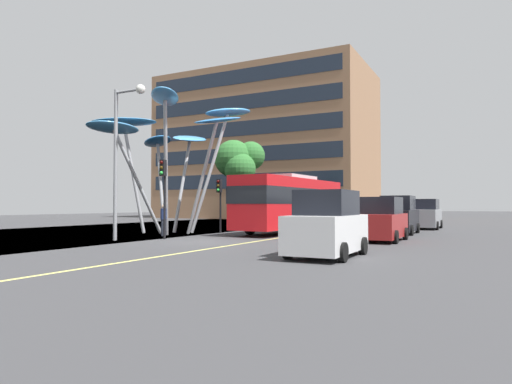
{
  "coord_description": "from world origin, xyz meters",
  "views": [
    {
      "loc": [
        12.12,
        -17.56,
        1.7
      ],
      "look_at": [
        -0.58,
        6.98,
        2.5
      ],
      "focal_mm": 31.71,
      "sensor_mm": 36.0,
      "label": 1
    }
  ],
  "objects": [
    {
      "name": "traffic_light_kerb_near",
      "position": [
        -2.31,
        0.29,
        2.85
      ],
      "size": [
        0.28,
        0.42,
        3.96
      ],
      "color": "black",
      "rests_on": "ground"
    },
    {
      "name": "pedestrian",
      "position": [
        -3.81,
        2.16,
        0.87
      ],
      "size": [
        0.34,
        0.34,
        1.73
      ],
      "color": "#2D3342",
      "rests_on": "ground"
    },
    {
      "name": "car_side_street",
      "position": [
        8.06,
        16.74,
        1.0
      ],
      "size": [
        1.96,
        4.52,
        2.13
      ],
      "color": "gray",
      "rests_on": "ground"
    },
    {
      "name": "backdrop_building",
      "position": [
        -14.43,
        36.94,
        9.47
      ],
      "size": [
        27.07,
        15.11,
        18.93
      ],
      "color": "#936B4C",
      "rests_on": "ground"
    },
    {
      "name": "ground",
      "position": [
        -0.66,
        0.0,
        -0.05
      ],
      "size": [
        120.0,
        240.0,
        0.1
      ],
      "color": "#38383A"
    },
    {
      "name": "leaf_sculpture",
      "position": [
        -5.03,
        4.09,
        6.17
      ],
      "size": [
        9.7,
        9.63,
        8.0
      ],
      "color": "#9EA0A5",
      "rests_on": "ground"
    },
    {
      "name": "street_lamp",
      "position": [
        -3.45,
        -1.38,
        4.74
      ],
      "size": [
        1.84,
        0.44,
        7.36
      ],
      "color": "gray",
      "rests_on": "ground"
    },
    {
      "name": "car_parked_mid",
      "position": [
        7.6,
        4.15,
        0.97
      ],
      "size": [
        1.91,
        4.22,
        2.08
      ],
      "color": "maroon",
      "rests_on": "ground"
    },
    {
      "name": "traffic_light_island_mid",
      "position": [
        -2.61,
        10.66,
        2.46
      ],
      "size": [
        0.28,
        0.42,
        3.38
      ],
      "color": "black",
      "rests_on": "ground"
    },
    {
      "name": "red_bus",
      "position": [
        1.23,
        8.31,
        1.93
      ],
      "size": [
        3.12,
        10.95,
        3.53
      ],
      "color": "red",
      "rests_on": "ground"
    },
    {
      "name": "car_parked_far",
      "position": [
        7.32,
        10.02,
        1.04
      ],
      "size": [
        2.02,
        4.08,
        2.25
      ],
      "color": "black",
      "rests_on": "ground"
    },
    {
      "name": "tree_pavement_near",
      "position": [
        -6.93,
        16.11,
        5.48
      ],
      "size": [
        4.03,
        4.01,
        7.32
      ],
      "color": "brown",
      "rests_on": "ground"
    },
    {
      "name": "car_parked_near",
      "position": [
        7.37,
        -3.27,
        1.01
      ],
      "size": [
        1.95,
        3.92,
        2.18
      ],
      "color": "silver",
      "rests_on": "ground"
    },
    {
      "name": "no_entry_sign",
      "position": [
        -3.12,
        9.76,
        1.6
      ],
      "size": [
        0.6,
        0.12,
        2.39
      ],
      "color": "gray",
      "rests_on": "ground"
    },
    {
      "name": "traffic_light_kerb_far",
      "position": [
        -2.42,
        5.74,
        2.37
      ],
      "size": [
        0.28,
        0.42,
        3.26
      ],
      "color": "black",
      "rests_on": "ground"
    }
  ]
}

